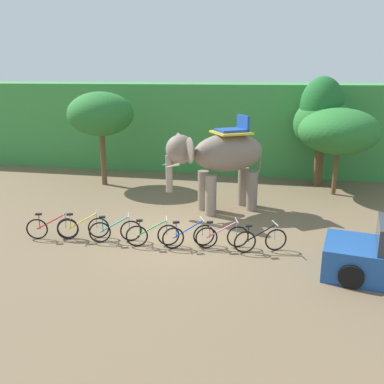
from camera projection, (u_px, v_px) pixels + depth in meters
ground_plane at (179, 236)px, 14.27m from camera, size 80.00×80.00×0.00m
foliage_hedge at (225, 125)px, 25.12m from camera, size 36.00×6.00×4.79m
tree_right at (101, 114)px, 20.06m from camera, size 3.15×3.15×4.52m
tree_left at (322, 108)px, 19.75m from camera, size 2.03×2.03×5.23m
tree_far_right at (323, 124)px, 20.06m from camera, size 2.80×2.80×4.28m
tree_far_left at (339, 131)px, 18.47m from camera, size 3.53×3.53×3.90m
elephant at (221, 157)px, 16.36m from camera, size 4.02×3.28×3.78m
bike_red at (52, 228)px, 13.96m from camera, size 1.66×0.64×0.92m
bike_yellow at (83, 228)px, 13.97m from camera, size 1.63×0.71×0.92m
bike_teal at (115, 231)px, 13.70m from camera, size 1.63×0.71×0.92m
bike_green at (152, 235)px, 13.36m from camera, size 1.65×0.65×0.92m
bike_blue at (188, 236)px, 13.27m from camera, size 1.56×0.83×0.92m
bike_pink at (222, 236)px, 13.22m from camera, size 1.65×0.66×0.92m
bike_black at (260, 240)px, 12.93m from camera, size 1.60×0.76×0.92m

